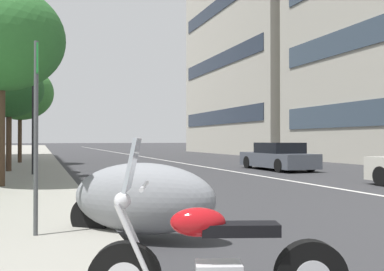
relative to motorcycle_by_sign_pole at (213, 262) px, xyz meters
The scene contains 9 objects.
lane_centre_stripe 36.08m from the motorcycle_by_sign_pole, 11.12° to the right, with size 110.00×0.16×0.01m, color silver.
motorcycle_by_sign_pole is the anchor object (origin of this frame).
motorcycle_nearest_camera 2.68m from the motorcycle_by_sign_pole, ahead, with size 1.92×2.19×1.12m.
car_following_behind 17.39m from the motorcycle_by_sign_pole, 32.82° to the right, with size 4.60×1.84×1.32m.
parking_sign_by_curb 3.46m from the motorcycle_by_sign_pole, 25.93° to the left, with size 0.32×0.06×2.64m.
street_lamp_with_banners 14.73m from the motorcycle_by_sign_pole, ahead, with size 1.26×2.08×8.91m.
street_tree_by_lamp_post 10.74m from the motorcycle_by_sign_pole, 13.81° to the left, with size 3.49×3.49×5.63m.
street_tree_mid_sidewalk 16.46m from the motorcycle_by_sign_pole, ahead, with size 2.79×2.79×4.62m.
street_tree_far_plaza 23.48m from the motorcycle_by_sign_pole, ahead, with size 3.73×3.73×5.61m.
Camera 1 is at (-3.65, 8.30, 1.44)m, focal length 39.76 mm.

